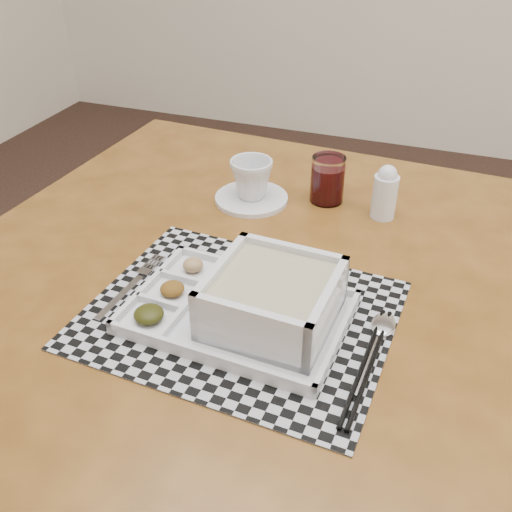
{
  "coord_description": "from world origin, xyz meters",
  "views": [
    {
      "loc": [
        0.08,
        -0.85,
        1.39
      ],
      "look_at": [
        -0.18,
        -0.13,
        0.86
      ],
      "focal_mm": 40.0,
      "sensor_mm": 36.0,
      "label": 1
    }
  ],
  "objects_px": {
    "dining_table": "(262,313)",
    "juice_glass": "(327,181)",
    "creamer_bottle": "(385,193)",
    "cup": "(251,179)",
    "serving_tray": "(261,304)"
  },
  "relations": [
    {
      "from": "cup",
      "to": "creamer_bottle",
      "type": "xyz_separation_m",
      "value": [
        0.26,
        0.03,
        0.0
      ]
    },
    {
      "from": "dining_table",
      "to": "creamer_bottle",
      "type": "xyz_separation_m",
      "value": [
        0.16,
        0.26,
        0.14
      ]
    },
    {
      "from": "dining_table",
      "to": "serving_tray",
      "type": "relative_size",
      "value": 3.49
    },
    {
      "from": "dining_table",
      "to": "juice_glass",
      "type": "relative_size",
      "value": 12.08
    },
    {
      "from": "dining_table",
      "to": "cup",
      "type": "relative_size",
      "value": 13.4
    },
    {
      "from": "dining_table",
      "to": "creamer_bottle",
      "type": "relative_size",
      "value": 10.61
    },
    {
      "from": "serving_tray",
      "to": "juice_glass",
      "type": "relative_size",
      "value": 3.46
    },
    {
      "from": "cup",
      "to": "creamer_bottle",
      "type": "bearing_deg",
      "value": -4.51
    },
    {
      "from": "juice_glass",
      "to": "creamer_bottle",
      "type": "height_order",
      "value": "creamer_bottle"
    },
    {
      "from": "cup",
      "to": "creamer_bottle",
      "type": "height_order",
      "value": "creamer_bottle"
    },
    {
      "from": "dining_table",
      "to": "juice_glass",
      "type": "xyz_separation_m",
      "value": [
        0.04,
        0.29,
        0.13
      ]
    },
    {
      "from": "dining_table",
      "to": "serving_tray",
      "type": "bearing_deg",
      "value": -71.64
    },
    {
      "from": "cup",
      "to": "juice_glass",
      "type": "xyz_separation_m",
      "value": [
        0.14,
        0.05,
        -0.01
      ]
    },
    {
      "from": "serving_tray",
      "to": "creamer_bottle",
      "type": "xyz_separation_m",
      "value": [
        0.12,
        0.38,
        0.01
      ]
    },
    {
      "from": "creamer_bottle",
      "to": "dining_table",
      "type": "bearing_deg",
      "value": -120.62
    }
  ]
}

